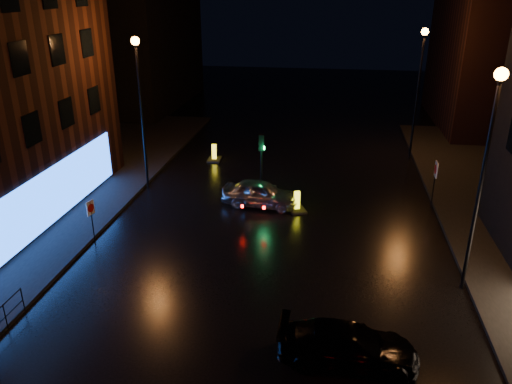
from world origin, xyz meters
The scene contains 13 objects.
ground centered at (0.00, 0.00, 0.00)m, with size 120.00×120.00×0.00m, color black.
building_far_left centered at (-16.00, 35.00, 7.00)m, with size 8.00×16.00×14.00m, color black.
building_far_right centered at (15.00, 32.00, 6.00)m, with size 8.00×14.00×12.00m, color black.
street_lamp_lfar centered at (-7.80, 14.00, 5.56)m, with size 0.44×0.44×8.37m.
street_lamp_rnear centered at (7.80, 6.00, 5.56)m, with size 0.44×0.44×8.37m.
street_lamp_rfar centered at (7.80, 22.00, 5.56)m, with size 0.44×0.44×8.37m.
traffic_signal centered at (-1.20, 14.00, 0.50)m, with size 1.40×2.40×3.45m.
silver_hatchback centered at (-1.03, 12.52, 0.69)m, with size 1.62×4.02×1.37m, color #9B9CA2.
dark_sedan centered at (3.37, 1.17, 0.62)m, with size 1.75×4.29×1.25m, color black.
bollard_near centered at (0.92, 12.21, 0.23)m, with size 1.18×1.40×1.04m.
bollard_far centered at (-5.15, 19.35, 0.24)m, with size 0.89×1.28×1.08m.
road_sign_left centered at (-7.90, 7.36, 1.50)m, with size 0.15×0.48×2.01m.
road_sign_right centered at (7.90, 13.81, 1.86)m, with size 0.08×0.60×2.48m.
Camera 1 is at (2.48, -11.38, 10.83)m, focal length 35.00 mm.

